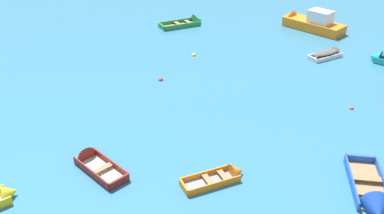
% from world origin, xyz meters
% --- Properties ---
extents(rowboat_blue_cluster_inner, '(3.08, 4.82, 1.51)m').
position_xyz_m(rowboat_blue_cluster_inner, '(6.51, 12.76, 0.22)').
color(rowboat_blue_cluster_inner, '#99754C').
rests_on(rowboat_blue_cluster_inner, ground_plane).
extents(rowboat_orange_center, '(3.54, 1.72, 0.99)m').
position_xyz_m(rowboat_orange_center, '(0.13, 16.01, 0.17)').
color(rowboat_orange_center, gray).
rests_on(rowboat_orange_center, ground_plane).
extents(rowboat_green_outer_left, '(4.84, 2.58, 1.44)m').
position_xyz_m(rowboat_green_outer_left, '(3.64, 41.03, 0.21)').
color(rowboat_green_outer_left, '#99754C').
rests_on(rowboat_green_outer_left, ground_plane).
extents(rowboat_white_distant_center, '(3.56, 2.13, 1.08)m').
position_xyz_m(rowboat_white_distant_center, '(13.49, 30.07, 0.27)').
color(rowboat_white_distant_center, gray).
rests_on(rowboat_white_distant_center, ground_plane).
extents(motor_launch_orange_midfield_right, '(5.24, 6.75, 2.48)m').
position_xyz_m(motor_launch_orange_midfield_right, '(14.96, 37.20, 0.68)').
color(motor_launch_orange_midfield_right, orange).
rests_on(motor_launch_orange_midfield_right, ground_plane).
extents(rowboat_maroon_back_row_left, '(3.02, 3.80, 1.17)m').
position_xyz_m(rowboat_maroon_back_row_left, '(-6.64, 18.75, 0.20)').
color(rowboat_maroon_back_row_left, beige).
rests_on(rowboat_maroon_back_row_left, ground_plane).
extents(mooring_buoy_trailing, '(0.41, 0.41, 0.41)m').
position_xyz_m(mooring_buoy_trailing, '(2.14, 32.68, 0.00)').
color(mooring_buoy_trailing, yellow).
rests_on(mooring_buoy_trailing, ground_plane).
extents(mooring_buoy_far_field, '(0.38, 0.38, 0.38)m').
position_xyz_m(mooring_buoy_far_field, '(-1.38, 28.40, 0.00)').
color(mooring_buoy_far_field, red).
rests_on(mooring_buoy_far_field, ground_plane).
extents(mooring_buoy_outer_edge, '(0.30, 0.30, 0.30)m').
position_xyz_m(mooring_buoy_outer_edge, '(10.43, 21.30, 0.00)').
color(mooring_buoy_outer_edge, red).
rests_on(mooring_buoy_outer_edge, ground_plane).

